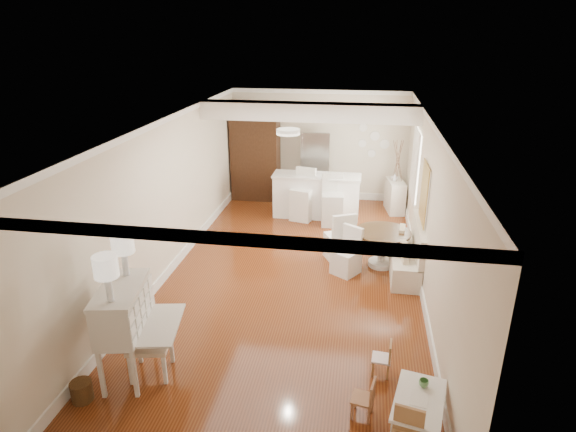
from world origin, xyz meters
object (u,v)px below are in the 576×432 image
(pantry_cabinet, at_px, (256,156))
(fridge, at_px, (329,168))
(gustavian_armchair, at_px, (150,342))
(kids_chair_a, at_px, (363,398))
(kids_table, at_px, (417,414))
(secretary_bureau, at_px, (126,331))
(sideboard, at_px, (395,196))
(bar_stool_right, at_px, (332,200))
(dining_table, at_px, (382,249))
(slip_chair_near, at_px, (346,251))
(wicker_basket, at_px, (82,391))
(bar_stool_left, at_px, (303,195))
(kids_chair_b, at_px, (381,358))
(slip_chair_far, at_px, (340,235))
(breakfast_counter, at_px, (316,196))

(pantry_cabinet, relative_size, fridge, 1.28)
(gustavian_armchair, xyz_separation_m, kids_chair_a, (2.71, -0.33, -0.22))
(kids_chair_a, bearing_deg, kids_table, 90.94)
(secretary_bureau, relative_size, kids_chair_a, 2.47)
(sideboard, bearing_deg, bar_stool_right, -151.63)
(bar_stool_right, distance_m, pantry_cabinet, 2.68)
(dining_table, distance_m, slip_chair_near, 0.77)
(wicker_basket, height_order, fridge, fridge)
(wicker_basket, bearing_deg, sideboard, 60.93)
(kids_chair_a, distance_m, dining_table, 3.91)
(bar_stool_left, relative_size, bar_stool_right, 1.03)
(dining_table, bearing_deg, slip_chair_near, -147.97)
(wicker_basket, xyz_separation_m, bar_stool_left, (1.85, 6.31, 0.47))
(kids_table, height_order, kids_chair_a, kids_chair_a)
(gustavian_armchair, bearing_deg, kids_table, -107.92)
(kids_chair_b, xyz_separation_m, pantry_cabinet, (-3.12, 6.58, 0.90))
(dining_table, xyz_separation_m, slip_chair_far, (-0.81, 0.16, 0.15))
(secretary_bureau, xyz_separation_m, dining_table, (3.28, 3.61, -0.28))
(gustavian_armchair, relative_size, kids_table, 1.10)
(wicker_basket, height_order, kids_table, kids_table)
(wicker_basket, relative_size, pantry_cabinet, 0.11)
(breakfast_counter, bearing_deg, kids_chair_a, -79.23)
(slip_chair_near, distance_m, bar_stool_right, 2.36)
(secretary_bureau, bearing_deg, bar_stool_right, 57.68)
(secretary_bureau, bearing_deg, kids_chair_a, -16.06)
(wicker_basket, distance_m, kids_chair_b, 3.73)
(breakfast_counter, bearing_deg, kids_table, -74.28)
(gustavian_armchair, height_order, slip_chair_near, gustavian_armchair)
(fridge, bearing_deg, kids_chair_a, -82.27)
(bar_stool_left, relative_size, sideboard, 1.49)
(gustavian_armchair, bearing_deg, dining_table, -50.37)
(slip_chair_far, bearing_deg, kids_table, 79.02)
(kids_chair_b, bearing_deg, wicker_basket, -68.62)
(kids_chair_b, distance_m, sideboard, 6.17)
(dining_table, relative_size, slip_chair_near, 1.18)
(sideboard, bearing_deg, pantry_cabinet, 163.74)
(kids_table, bearing_deg, slip_chair_near, 104.94)
(wicker_basket, bearing_deg, dining_table, 48.97)
(bar_stool_right, bearing_deg, secretary_bureau, -118.29)
(gustavian_armchair, xyz_separation_m, kids_table, (3.32, -0.44, -0.26))
(kids_chair_a, xyz_separation_m, sideboard, (0.67, 6.94, 0.13))
(wicker_basket, relative_size, kids_chair_a, 0.50)
(bar_stool_left, bearing_deg, sideboard, 36.90)
(kids_chair_a, height_order, breakfast_counter, breakfast_counter)
(wicker_basket, relative_size, kids_chair_b, 0.52)
(gustavian_armchair, height_order, fridge, fridge)
(secretary_bureau, distance_m, kids_chair_a, 3.03)
(secretary_bureau, xyz_separation_m, sideboard, (3.66, 6.65, -0.25))
(kids_chair_b, xyz_separation_m, sideboard, (0.44, 6.16, 0.14))
(gustavian_armchair, distance_m, bar_stool_right, 5.81)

